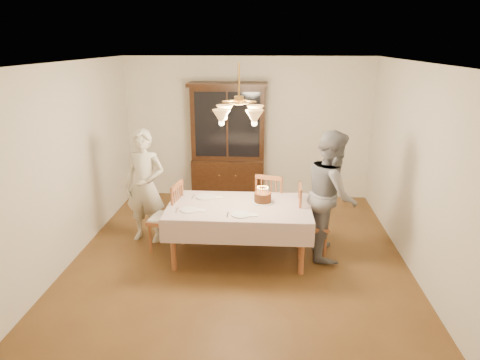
# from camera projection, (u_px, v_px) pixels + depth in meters

# --- Properties ---
(ground) EXTENTS (5.00, 5.00, 0.00)m
(ground) POSITION_uv_depth(u_px,v_px,m) (239.00, 256.00, 5.93)
(ground) COLOR #553618
(ground) RESTS_ON ground
(room_shell) EXTENTS (5.00, 5.00, 5.00)m
(room_shell) POSITION_uv_depth(u_px,v_px,m) (239.00, 145.00, 5.44)
(room_shell) COLOR white
(room_shell) RESTS_ON ground
(dining_table) EXTENTS (1.90, 1.10, 0.76)m
(dining_table) POSITION_uv_depth(u_px,v_px,m) (239.00, 211.00, 5.72)
(dining_table) COLOR brown
(dining_table) RESTS_ON ground
(china_hutch) EXTENTS (1.38, 0.54, 2.16)m
(china_hutch) POSITION_uv_depth(u_px,v_px,m) (228.00, 145.00, 7.77)
(china_hutch) COLOR black
(china_hutch) RESTS_ON ground
(chair_far_side) EXTENTS (0.55, 0.53, 1.00)m
(chair_far_side) POSITION_uv_depth(u_px,v_px,m) (272.00, 207.00, 6.48)
(chair_far_side) COLOR brown
(chair_far_side) RESTS_ON ground
(chair_left_end) EXTENTS (0.49, 0.50, 1.00)m
(chair_left_end) POSITION_uv_depth(u_px,v_px,m) (166.00, 219.00, 6.01)
(chair_left_end) COLOR brown
(chair_left_end) RESTS_ON ground
(chair_right_end) EXTENTS (0.43, 0.45, 1.00)m
(chair_right_end) POSITION_uv_depth(u_px,v_px,m) (312.00, 225.00, 5.86)
(chair_right_end) COLOR brown
(chair_right_end) RESTS_ON ground
(elderly_woman) EXTENTS (0.67, 0.49, 1.67)m
(elderly_woman) POSITION_uv_depth(u_px,v_px,m) (145.00, 186.00, 6.20)
(elderly_woman) COLOR beige
(elderly_woman) RESTS_ON ground
(adult_in_grey) EXTENTS (0.69, 0.87, 1.75)m
(adult_in_grey) POSITION_uv_depth(u_px,v_px,m) (331.00, 194.00, 5.76)
(adult_in_grey) COLOR slate
(adult_in_grey) RESTS_ON ground
(birthday_cake) EXTENTS (0.30, 0.30, 0.22)m
(birthday_cake) POSITION_uv_depth(u_px,v_px,m) (263.00, 198.00, 5.78)
(birthday_cake) COLOR white
(birthday_cake) RESTS_ON dining_table
(place_setting_near_left) EXTENTS (0.38, 0.23, 0.02)m
(place_setting_near_left) POSITION_uv_depth(u_px,v_px,m) (190.00, 210.00, 5.52)
(place_setting_near_left) COLOR white
(place_setting_near_left) RESTS_ON dining_table
(place_setting_near_right) EXTENTS (0.39, 0.24, 0.02)m
(place_setting_near_right) POSITION_uv_depth(u_px,v_px,m) (242.00, 215.00, 5.37)
(place_setting_near_right) COLOR white
(place_setting_near_right) RESTS_ON dining_table
(place_setting_far_left) EXTENTS (0.42, 0.27, 0.02)m
(place_setting_far_left) POSITION_uv_depth(u_px,v_px,m) (206.00, 197.00, 5.98)
(place_setting_far_left) COLOR white
(place_setting_far_left) RESTS_ON dining_table
(chandelier) EXTENTS (0.62, 0.62, 0.73)m
(chandelier) POSITION_uv_depth(u_px,v_px,m) (239.00, 114.00, 5.32)
(chandelier) COLOR #BF8C3F
(chandelier) RESTS_ON ground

